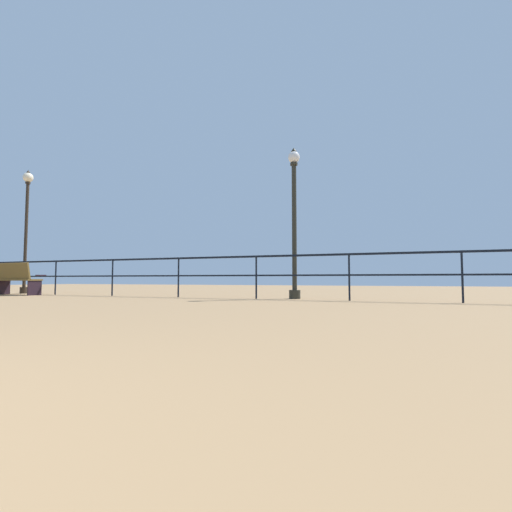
# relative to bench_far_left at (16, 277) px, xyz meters

# --- Properties ---
(pier_railing) EXTENTS (25.38, 0.05, 1.09)m
(pier_railing) POSITION_rel_bench_far_left_xyz_m (9.00, 0.65, 0.26)
(pier_railing) COLOR black
(pier_railing) RESTS_ON ground_plane
(bench_far_left) EXTENTS (1.69, 0.76, 1.00)m
(bench_far_left) POSITION_rel_bench_far_left_xyz_m (0.00, 0.00, 0.00)
(bench_far_left) COLOR brown
(bench_far_left) RESTS_ON ground_plane
(lamppost_left) EXTENTS (0.34, 0.34, 4.35)m
(lamppost_left) POSITION_rel_bench_far_left_xyz_m (-0.95, 0.99, 2.11)
(lamppost_left) COLOR black
(lamppost_left) RESTS_ON ground_plane
(lamppost_center) EXTENTS (0.30, 0.30, 3.88)m
(lamppost_center) POSITION_rel_bench_far_left_xyz_m (8.76, 0.99, 1.56)
(lamppost_center) COLOR #27271E
(lamppost_center) RESTS_ON ground_plane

